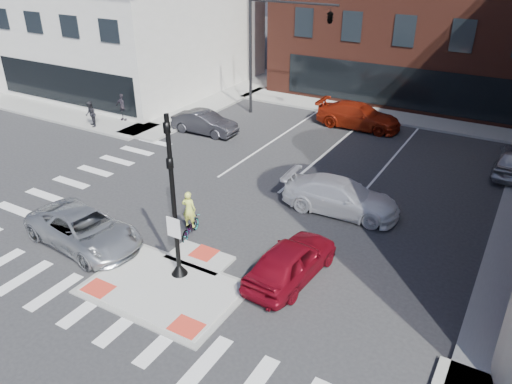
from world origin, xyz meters
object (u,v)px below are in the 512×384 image
Objects in this scene: cyclist at (190,221)px; pedestrian_a at (91,114)px; white_pickup at (341,196)px; bg_car_dark at (205,123)px; pedestrian_b at (123,107)px; bg_car_red at (359,116)px; silver_suv at (84,229)px; red_sedan at (291,260)px.

cyclist is 1.25× the size of pedestrian_a.
white_pickup reaches higher than bg_car_dark.
bg_car_dark is 2.34× the size of pedestrian_b.
cyclist is (-1.37, -15.96, -0.10)m from bg_car_red.
bg_car_dark is at bearing 61.76° from white_pickup.
pedestrian_a is (-10.00, 9.83, 0.24)m from silver_suv.
cyclist reaches higher than red_sedan.
bg_car_dark is 9.78m from bg_car_red.
cyclist is at bearing 174.61° from bg_car_red.
bg_car_red is 16.99m from pedestrian_a.
bg_car_dark is (-11.01, 5.14, -0.06)m from white_pickup.
pedestrian_a is at bearing -18.86° from red_sedan.
red_sedan reaches higher than silver_suv.
pedestrian_b reaches higher than pedestrian_a.
pedestrian_b is at bearing -25.19° from red_sedan.
pedestrian_a reaches higher than bg_car_dark.
pedestrian_b is (-16.85, 4.19, 0.29)m from white_pickup.
pedestrian_a is (-17.69, 2.19, 0.21)m from white_pickup.
pedestrian_a is (-14.55, -8.76, 0.18)m from bg_car_red.
silver_suv is at bearing 26.85° from cyclist.
cyclist is at bearing 7.44° from pedestrian_a.
bg_car_dark is 7.31m from pedestrian_a.
bg_car_red is at bearing -55.18° from bg_car_dark.
bg_car_red is at bearing -107.62° from cyclist.
white_pickup is at bearing -164.47° from bg_car_red.
pedestrian_b reaches higher than bg_car_dark.
pedestrian_b is (-5.84, -0.95, 0.36)m from bg_car_dark.
cyclist reaches higher than silver_suv.
pedestrian_b is (0.84, 2.00, 0.08)m from pedestrian_a.
white_pickup is 1.24× the size of bg_car_dark.
silver_suv is 8.29m from red_sedan.
white_pickup is 0.96× the size of bg_car_red.
red_sedan is 0.85× the size of white_pickup.
red_sedan is 4.84m from cyclist.
pedestrian_b is at bearing 103.25° from pedestrian_a.
bg_car_dark is at bearing 125.99° from bg_car_red.
bg_car_dark is 12.05m from cyclist.
pedestrian_a is at bearing -123.10° from pedestrian_b.
pedestrian_a is at bearing 51.83° from silver_suv.
cyclist reaches higher than pedestrian_a.
bg_car_dark is at bearing 20.88° from silver_suv.
bg_car_red is at bearing 12.78° from white_pickup.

